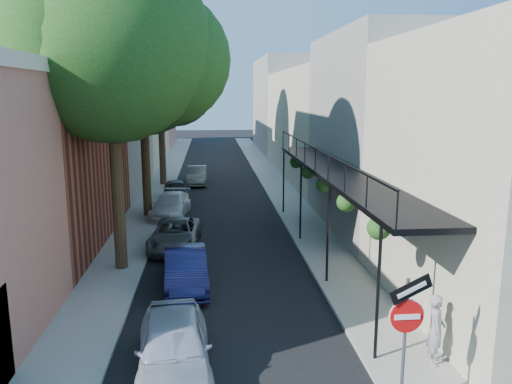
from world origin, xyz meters
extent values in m
cube|color=black|center=(0.00, 30.00, 0.01)|extent=(6.00, 64.00, 0.01)
cube|color=gray|center=(-4.00, 30.00, 0.06)|extent=(2.00, 64.00, 0.12)
cube|color=gray|center=(4.00, 30.00, 0.06)|extent=(2.00, 64.00, 0.12)
cube|color=gray|center=(-5.02, 14.00, 8.00)|extent=(0.06, 7.00, 4.00)
cube|color=gray|center=(-9.00, 26.00, 4.50)|extent=(8.00, 12.00, 9.00)
cube|color=#BBB49A|center=(-9.00, 40.00, 5.00)|extent=(8.00, 16.00, 10.00)
cube|color=#B2775B|center=(-9.00, 54.00, 4.00)|extent=(8.00, 12.00, 8.00)
cube|color=gray|center=(9.00, 15.00, 4.50)|extent=(8.00, 10.00, 9.00)
cube|color=#BBB49A|center=(9.00, 30.00, 4.00)|extent=(8.00, 20.00, 8.00)
cube|color=gray|center=(9.00, 48.00, 5.00)|extent=(8.00, 16.00, 10.00)
cube|color=black|center=(4.20, 10.00, 3.50)|extent=(2.00, 16.00, 0.15)
cube|color=black|center=(3.25, 10.00, 4.38)|extent=(0.05, 16.00, 0.05)
cylinder|color=black|center=(3.30, 3.00, 1.81)|extent=(0.08, 0.08, 3.40)
cylinder|color=black|center=(3.30, 18.00, 1.81)|extent=(0.08, 0.08, 3.40)
sphere|color=#1A4112|center=(3.60, 4.00, 3.05)|extent=(0.60, 0.60, 0.60)
sphere|color=#1A4112|center=(3.60, 10.00, 3.05)|extent=(0.60, 0.60, 0.60)
sphere|color=#1A4112|center=(3.60, 16.00, 3.05)|extent=(0.60, 0.60, 0.60)
cylinder|color=#595B60|center=(3.15, 1.00, 1.45)|extent=(0.07, 0.07, 2.90)
cylinder|color=red|center=(3.15, 0.96, 2.15)|extent=(0.66, 0.04, 0.66)
cube|color=white|center=(3.15, 0.93, 2.15)|extent=(0.50, 0.02, 0.10)
cylinder|color=white|center=(3.15, 0.98, 2.15)|extent=(0.70, 0.02, 0.70)
cube|color=black|center=(3.20, 0.95, 2.70)|extent=(0.89, 0.15, 0.58)
cube|color=white|center=(3.20, 0.92, 2.70)|extent=(0.60, 0.10, 0.31)
cylinder|color=#342314|center=(-3.80, 10.00, 3.50)|extent=(0.44, 0.44, 7.00)
sphere|color=#1A4112|center=(-3.80, 10.00, 8.02)|extent=(6.80, 6.80, 6.80)
sphere|color=#1A4112|center=(-2.10, 11.02, 7.52)|extent=(4.76, 4.76, 4.76)
cylinder|color=#342314|center=(-3.80, 18.00, 3.15)|extent=(0.44, 0.44, 6.30)
sphere|color=#1A4112|center=(-3.80, 18.00, 7.20)|extent=(6.00, 6.00, 6.00)
sphere|color=#1A4112|center=(-2.30, 18.90, 6.70)|extent=(4.20, 4.20, 4.20)
cylinder|color=#342314|center=(-3.80, 27.00, 3.67)|extent=(0.44, 0.44, 7.35)
sphere|color=#1A4112|center=(-3.80, 27.00, 8.40)|extent=(7.00, 7.00, 7.00)
sphere|color=#1A4112|center=(-2.05, 28.05, 7.90)|extent=(4.90, 4.90, 4.90)
imported|color=#A9AEBB|center=(-1.43, 2.87, 0.70)|extent=(1.96, 4.24, 1.40)
imported|color=#151743|center=(-1.40, 8.20, 0.64)|extent=(1.62, 3.95, 1.27)
imported|color=#525559|center=(-2.02, 12.51, 0.58)|extent=(2.17, 4.27, 1.16)
imported|color=silver|center=(-2.60, 17.88, 0.61)|extent=(2.15, 4.35, 1.22)
imported|color=black|center=(-2.60, 22.03, 0.60)|extent=(1.86, 3.67, 1.20)
imported|color=slate|center=(-1.48, 27.27, 0.63)|extent=(1.38, 3.86, 1.27)
imported|color=gray|center=(4.60, 2.66, 0.97)|extent=(0.61, 0.73, 1.69)
camera|label=1|loc=(-0.53, -7.59, 6.33)|focal=35.00mm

